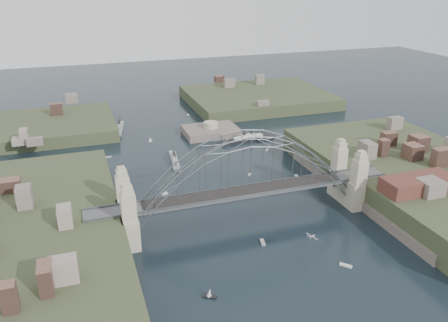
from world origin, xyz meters
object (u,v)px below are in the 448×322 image
bridge (246,178)px  fort_island (211,135)px  wharf_shed (418,184)px  ocean_liner (248,139)px  naval_cruiser_far (120,128)px  naval_cruiser_near (175,160)px

bridge → fort_island: 72.14m
bridge → wharf_shed: bearing=-17.7°
bridge → ocean_liner: bearing=67.6°
naval_cruiser_far → bridge: bearing=-75.4°
naval_cruiser_far → ocean_liner: (46.67, -31.04, -0.05)m
naval_cruiser_near → bridge: bearing=-78.6°
fort_island → ocean_liner: (11.60, -12.65, 1.20)m
fort_island → ocean_liner: bearing=-47.5°
fort_island → naval_cruiser_far: bearing=152.3°
naval_cruiser_near → naval_cruiser_far: bearing=108.0°
bridge → wharf_shed: size_ratio=4.20×
wharf_shed → naval_cruiser_far: bearing=123.2°
bridge → naval_cruiser_near: bearing=101.4°
wharf_shed → ocean_liner: bearing=106.0°
fort_island → naval_cruiser_far: 39.62m
naval_cruiser_far → ocean_liner: 56.05m
fort_island → ocean_liner: fort_island is taller
naval_cruiser_near → wharf_shed: bearing=-48.2°
fort_island → wharf_shed: (32.00, -84.00, 10.34)m
wharf_shed → naval_cruiser_near: size_ratio=1.15×
naval_cruiser_far → ocean_liner: bearing=-33.6°
naval_cruiser_near → ocean_liner: (32.76, 11.84, 0.05)m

